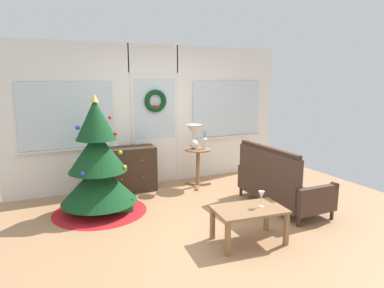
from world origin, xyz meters
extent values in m
plane|color=#AD7F56|center=(0.00, 0.00, 0.00)|extent=(6.76, 6.76, 0.00)
cube|color=white|center=(-1.52, 2.09, 1.27)|extent=(2.15, 0.08, 2.55)
cube|color=white|center=(1.52, 2.09, 1.27)|extent=(2.15, 0.08, 2.55)
cube|color=white|center=(0.00, 2.09, 2.30)|extent=(0.94, 0.08, 0.50)
cube|color=silver|center=(0.00, 2.05, 1.02)|extent=(0.90, 0.05, 2.05)
cube|color=white|center=(0.00, 2.03, 0.45)|extent=(0.78, 0.02, 0.80)
cube|color=silver|center=(0.00, 2.03, 1.40)|extent=(0.78, 0.01, 1.10)
cube|color=silver|center=(-1.52, 2.03, 1.35)|extent=(1.50, 0.01, 1.10)
cube|color=silver|center=(1.52, 2.03, 1.35)|extent=(1.50, 0.01, 1.10)
cube|color=silver|center=(-1.52, 2.02, 0.78)|extent=(1.59, 0.06, 0.03)
cube|color=silver|center=(1.52, 2.02, 0.78)|extent=(1.59, 0.06, 0.03)
torus|color=#123B1B|center=(0.00, 1.99, 1.55)|extent=(0.41, 0.09, 0.41)
cube|color=red|center=(0.00, 1.97, 1.42)|extent=(0.10, 0.02, 0.10)
cylinder|color=#4C331E|center=(-1.24, 1.02, 0.11)|extent=(0.10, 0.10, 0.23)
cone|color=red|center=(-1.24, 1.02, 0.05)|extent=(1.38, 1.38, 0.10)
cone|color=#14421E|center=(-1.24, 1.02, 0.45)|extent=(1.10, 1.10, 0.58)
cone|color=#14421E|center=(-1.24, 1.02, 0.91)|extent=(0.84, 0.84, 0.58)
cone|color=#14421E|center=(-1.24, 1.02, 1.38)|extent=(0.57, 0.57, 0.58)
cone|color=#E0BC4C|center=(-1.24, 1.02, 1.68)|extent=(0.12, 0.12, 0.12)
sphere|color=red|center=(-1.04, 1.01, 1.40)|extent=(0.05, 0.05, 0.05)
sphere|color=gold|center=(-0.90, 0.83, 0.69)|extent=(0.06, 0.06, 0.06)
sphere|color=silver|center=(-1.02, 1.18, 1.04)|extent=(0.05, 0.05, 0.05)
sphere|color=#264CB2|center=(-1.49, 0.75, 0.68)|extent=(0.07, 0.07, 0.07)
sphere|color=red|center=(-0.98, 0.94, 1.17)|extent=(0.05, 0.05, 0.05)
sphere|color=gold|center=(-0.89, 1.09, 0.85)|extent=(0.07, 0.07, 0.07)
sphere|color=silver|center=(-1.11, 1.25, 1.17)|extent=(0.05, 0.05, 0.05)
sphere|color=#264CB2|center=(-1.49, 1.05, 1.27)|extent=(0.07, 0.07, 0.07)
cube|color=#3D281C|center=(-0.58, 1.79, 0.39)|extent=(0.92, 0.47, 0.78)
sphere|color=tan|center=(-0.77, 1.58, 0.58)|extent=(0.03, 0.03, 0.03)
sphere|color=tan|center=(-0.41, 1.56, 0.58)|extent=(0.03, 0.03, 0.03)
sphere|color=tan|center=(-0.77, 1.58, 0.28)|extent=(0.03, 0.03, 0.03)
sphere|color=tan|center=(-0.41, 1.56, 0.28)|extent=(0.03, 0.03, 0.03)
cylinder|color=#3D281C|center=(1.65, -0.66, 0.07)|extent=(0.05, 0.05, 0.14)
cylinder|color=#3D281C|center=(1.66, 0.75, 0.07)|extent=(0.05, 0.05, 0.14)
cylinder|color=#3D281C|center=(1.05, -0.65, 0.07)|extent=(0.05, 0.05, 0.14)
cylinder|color=#3D281C|center=(1.06, 0.75, 0.07)|extent=(0.05, 0.05, 0.14)
cube|color=#473328|center=(1.36, 0.05, 0.21)|extent=(0.73, 1.35, 0.14)
cube|color=#473328|center=(1.06, 0.05, 0.59)|extent=(0.13, 1.35, 0.62)
cube|color=#3D281C|center=(1.06, 0.05, 0.93)|extent=(0.09, 1.32, 0.06)
cube|color=#473328|center=(1.35, -0.67, 0.33)|extent=(0.66, 0.09, 0.38)
cylinder|color=#3D281C|center=(1.65, -0.67, 0.50)|extent=(0.09, 0.09, 0.09)
cube|color=#473328|center=(1.36, 0.77, 0.33)|extent=(0.66, 0.09, 0.38)
cylinder|color=#3D281C|center=(1.66, 0.76, 0.50)|extent=(0.09, 0.09, 0.09)
cylinder|color=#8E6642|center=(0.62, 1.50, 0.69)|extent=(0.48, 0.48, 0.02)
cylinder|color=#8E6642|center=(0.62, 1.50, 0.34)|extent=(0.07, 0.07, 0.68)
cube|color=#8E6642|center=(0.78, 1.50, 0.02)|extent=(0.20, 0.05, 0.04)
cube|color=#8E6642|center=(0.54, 1.64, 0.02)|extent=(0.14, 0.20, 0.04)
cube|color=#8E6642|center=(0.54, 1.36, 0.02)|extent=(0.14, 0.20, 0.04)
sphere|color=silver|center=(0.56, 1.54, 0.78)|extent=(0.16, 0.16, 0.16)
cylinder|color=silver|center=(0.56, 1.54, 0.91)|extent=(0.02, 0.02, 0.06)
cone|color=silver|center=(0.56, 1.54, 1.04)|extent=(0.28, 0.28, 0.20)
cylinder|color=beige|center=(0.72, 1.44, 0.78)|extent=(0.09, 0.09, 0.16)
sphere|color=beige|center=(0.72, 1.44, 0.86)|extent=(0.10, 0.10, 0.10)
cylinder|color=#4C7042|center=(0.69, 1.44, 0.96)|extent=(0.07, 0.01, 0.17)
cylinder|color=#4C7042|center=(0.72, 1.44, 0.96)|extent=(0.01, 0.01, 0.18)
cylinder|color=#4C7042|center=(0.74, 1.44, 0.96)|extent=(0.07, 0.01, 0.17)
cube|color=#8E6642|center=(0.20, -0.73, 0.41)|extent=(0.89, 0.60, 0.03)
cube|color=#8E6642|center=(-0.20, -0.91, 0.20)|extent=(0.05, 0.05, 0.40)
cube|color=#8E6642|center=(0.56, -0.99, 0.20)|extent=(0.05, 0.05, 0.40)
cube|color=#8E6642|center=(-0.15, -0.47, 0.20)|extent=(0.05, 0.05, 0.40)
cube|color=#8E6642|center=(0.60, -0.55, 0.20)|extent=(0.05, 0.05, 0.40)
cylinder|color=silver|center=(0.36, -0.75, 0.43)|extent=(0.06, 0.06, 0.01)
cylinder|color=silver|center=(0.36, -0.75, 0.48)|extent=(0.01, 0.01, 0.10)
cone|color=silver|center=(0.36, -0.75, 0.58)|extent=(0.08, 0.08, 0.09)
cube|color=#266633|center=(-0.94, 0.83, 0.12)|extent=(0.23, 0.21, 0.23)
camera|label=1|loc=(-2.07, -3.96, 1.95)|focal=32.28mm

